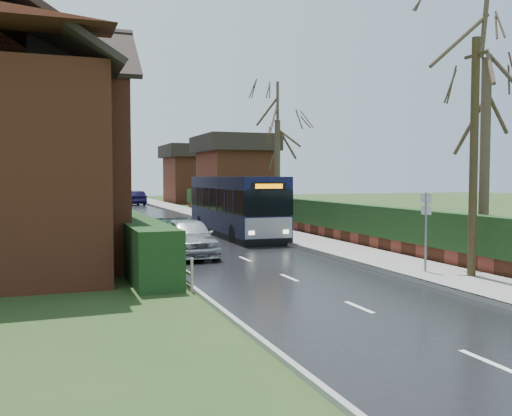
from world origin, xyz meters
name	(u,v)px	position (x,y,z in m)	size (l,w,h in m)	color
ground	(265,268)	(0.00, 0.00, 0.00)	(140.00, 140.00, 0.00)	#2F451D
road	(193,237)	(0.00, 10.00, 0.01)	(6.00, 100.00, 0.02)	black
pavement	(273,233)	(4.25, 10.00, 0.07)	(2.50, 100.00, 0.14)	slate
kerb_right	(251,234)	(3.05, 10.00, 0.07)	(0.12, 100.00, 0.14)	gray
kerb_left	(129,239)	(-3.05, 10.00, 0.05)	(0.12, 100.00, 0.10)	gray
front_hedge	(124,233)	(-3.90, 5.00, 0.80)	(1.20, 16.00, 1.60)	black
picket_fence	(144,242)	(-3.15, 5.00, 0.45)	(0.10, 16.00, 0.90)	gray
right_wall_hedge	(301,214)	(5.80, 10.00, 1.02)	(0.60, 50.00, 1.80)	brown
bus	(235,206)	(2.20, 10.02, 1.47)	(2.35, 9.81, 2.97)	black
car_silver	(188,237)	(-1.73, 3.53, 0.73)	(1.71, 4.26, 1.45)	silver
car_green	(175,238)	(-2.11, 4.00, 0.65)	(1.83, 4.50, 1.31)	black
car_distant	(135,198)	(1.73, 42.72, 0.73)	(1.54, 4.43, 1.46)	black
bus_stop_sign	(426,221)	(4.00, -3.00, 1.65)	(0.15, 0.38, 2.51)	slate
telegraph_pole	(474,159)	(4.80, -4.05, 3.48)	(0.24, 0.89, 6.89)	black
tree_right_near	(487,44)	(6.96, -2.07, 7.31)	(4.53, 4.53, 9.78)	#3B2F23
tree_right_far	(278,113)	(6.00, 13.74, 6.69)	(4.63, 4.63, 8.95)	#382D21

